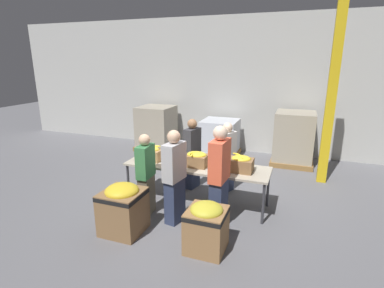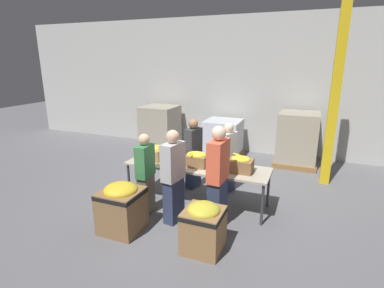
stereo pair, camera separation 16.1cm
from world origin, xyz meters
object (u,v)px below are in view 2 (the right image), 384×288
(volunteer_4, at_px, (193,154))
(support_pillar, at_px, (335,96))
(volunteer_0, at_px, (228,158))
(donation_bin_0, at_px, (122,206))
(donation_bin_1, at_px, (203,226))
(pallet_stack_1, at_px, (160,128))
(pallet_stack_2, at_px, (297,139))
(volunteer_1, at_px, (218,178))
(volunteer_3, at_px, (146,174))
(banana_box_1, at_px, (197,159))
(banana_box_0, at_px, (151,153))
(banana_box_2, at_px, (241,164))
(sorting_table, at_px, (197,168))
(volunteer_2, at_px, (173,177))
(pallet_stack_0, at_px, (223,139))

(volunteer_4, bearing_deg, support_pillar, 129.36)
(volunteer_0, relative_size, donation_bin_0, 1.80)
(donation_bin_1, height_order, pallet_stack_1, pallet_stack_1)
(donation_bin_1, height_order, pallet_stack_2, pallet_stack_2)
(donation_bin_1, bearing_deg, volunteer_1, 91.32)
(volunteer_3, bearing_deg, support_pillar, -50.55)
(banana_box_1, bearing_deg, volunteer_3, -138.86)
(banana_box_0, height_order, volunteer_1, volunteer_1)
(volunteer_0, bearing_deg, banana_box_2, 52.51)
(sorting_table, xyz_separation_m, banana_box_0, (-0.99, -0.03, 0.20))
(donation_bin_0, bearing_deg, pallet_stack_2, 61.43)
(banana_box_0, distance_m, volunteer_0, 1.62)
(volunteer_4, bearing_deg, volunteer_2, 21.49)
(volunteer_0, relative_size, pallet_stack_1, 1.12)
(volunteer_0, bearing_deg, banana_box_0, -37.84)
(sorting_table, xyz_separation_m, pallet_stack_0, (-0.38, 3.11, -0.22))
(pallet_stack_1, bearing_deg, donation_bin_1, -55.57)
(volunteer_2, bearing_deg, banana_box_0, 58.22)
(volunteer_4, bearing_deg, sorting_table, 39.49)
(banana_box_0, bearing_deg, volunteer_2, -41.23)
(volunteer_2, relative_size, volunteer_4, 1.07)
(support_pillar, bearing_deg, donation_bin_0, -132.60)
(volunteer_3, bearing_deg, pallet_stack_2, -34.19)
(donation_bin_0, distance_m, donation_bin_1, 1.43)
(pallet_stack_0, relative_size, pallet_stack_2, 0.77)
(banana_box_0, xyz_separation_m, support_pillar, (3.37, 2.10, 1.06))
(volunteer_3, xyz_separation_m, pallet_stack_1, (-1.73, 3.83, -0.09))
(support_pillar, height_order, pallet_stack_0, support_pillar)
(volunteer_1, relative_size, pallet_stack_1, 1.30)
(donation_bin_1, relative_size, pallet_stack_0, 0.69)
(donation_bin_0, relative_size, donation_bin_1, 1.11)
(volunteer_4, relative_size, pallet_stack_1, 1.15)
(volunteer_3, bearing_deg, banana_box_0, 19.23)
(banana_box_1, xyz_separation_m, volunteer_3, (-0.74, -0.65, -0.19))
(banana_box_1, relative_size, banana_box_2, 0.96)
(sorting_table, relative_size, volunteer_4, 1.80)
(banana_box_0, relative_size, support_pillar, 0.12)
(volunteer_1, bearing_deg, volunteer_2, 103.83)
(donation_bin_0, height_order, donation_bin_1, donation_bin_0)
(volunteer_4, xyz_separation_m, donation_bin_1, (0.99, -2.08, -0.37))
(banana_box_2, bearing_deg, volunteer_4, 149.31)
(volunteer_1, relative_size, volunteer_4, 1.13)
(volunteer_3, xyz_separation_m, pallet_stack_0, (0.35, 3.80, -0.23))
(banana_box_2, relative_size, pallet_stack_1, 0.32)
(donation_bin_1, xyz_separation_m, support_pillar, (1.74, 3.45, 1.60))
(banana_box_2, xyz_separation_m, volunteer_1, (-0.24, -0.63, -0.07))
(donation_bin_0, height_order, support_pillar, support_pillar)
(volunteer_1, height_order, support_pillar, support_pillar)
(banana_box_2, xyz_separation_m, volunteer_2, (-0.99, -0.77, -0.12))
(sorting_table, distance_m, banana_box_0, 1.01)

